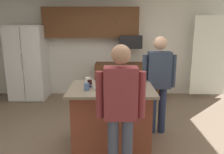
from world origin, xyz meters
TOP-DOWN VIEW (x-y plane):
  - floor at (0.00, 0.00)m, footprint 7.04×7.04m
  - back_wall at (0.00, 2.80)m, footprint 6.40×0.10m
  - french_door_window_panel at (2.60, 2.40)m, footprint 0.90×0.06m
  - cabinet_run_upper at (-0.40, 2.60)m, footprint 2.40×0.38m
  - cabinet_run_lower at (0.60, 2.48)m, footprint 1.80×0.63m
  - refrigerator at (-2.00, 2.38)m, footprint 0.89×0.76m
  - microwave_over_range at (0.60, 2.50)m, footprint 0.56×0.40m
  - kitchen_island at (0.12, -0.03)m, footprint 1.27×0.93m
  - person_guest_right at (0.93, 0.44)m, footprint 0.57×0.22m
  - person_guest_left at (0.23, -0.84)m, footprint 0.57×0.22m
  - mug_blue_stoneware at (-0.25, 0.19)m, footprint 0.12×0.08m
  - glass_dark_ale at (-0.20, -0.04)m, footprint 0.07×0.07m
  - mug_ceramic_white at (-0.23, -0.18)m, footprint 0.12×0.08m
  - serving_tray at (0.10, -0.07)m, footprint 0.44×0.30m

SIDE VIEW (x-z plane):
  - floor at x=0.00m, z-range 0.00..0.00m
  - cabinet_run_lower at x=0.60m, z-range 0.00..0.90m
  - kitchen_island at x=0.12m, z-range 0.01..0.96m
  - refrigerator at x=-2.00m, z-range 0.00..1.86m
  - person_guest_left at x=0.23m, z-range 0.13..1.80m
  - serving_tray at x=0.10m, z-range 0.96..1.00m
  - person_guest_right at x=0.93m, z-range 0.13..1.83m
  - mug_blue_stoneware at x=-0.25m, z-range 0.96..1.06m
  - mug_ceramic_white at x=-0.23m, z-range 0.96..1.07m
  - glass_dark_ale at x=-0.20m, z-range 0.96..1.08m
  - french_door_window_panel at x=2.60m, z-range 0.10..2.10m
  - back_wall at x=0.00m, z-range 0.00..2.60m
  - microwave_over_range at x=0.60m, z-range 1.29..1.61m
  - cabinet_run_upper at x=-0.40m, z-range 1.55..2.30m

